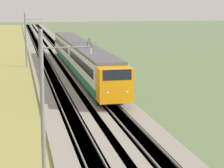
{
  "coord_description": "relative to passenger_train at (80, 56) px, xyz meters",
  "views": [
    {
      "loc": [
        -15.09,
        3.86,
        9.08
      ],
      "look_at": [
        20.59,
        -3.8,
        2.28
      ],
      "focal_mm": 70.0,
      "sensor_mm": 36.0,
      "label": 1
    }
  ],
  "objects": [
    {
      "name": "grass_verge",
      "position": [
        10.19,
        9.96,
        -2.38
      ],
      "size": [
        240.0,
        12.81,
        0.12
      ],
      "color": "#99934C",
      "rests_on": "ground"
    },
    {
      "name": "catenary_mast_near",
      "position": [
        -33.98,
        6.57,
        1.63
      ],
      "size": [
        0.22,
        2.56,
        7.87
      ],
      "color": "slate",
      "rests_on": "ground"
    },
    {
      "name": "track_adjacent",
      "position": [
        10.19,
        0.0,
        -2.28
      ],
      "size": [
        240.0,
        1.57,
        0.45
      ],
      "color": "#4C4238",
      "rests_on": "ground"
    },
    {
      "name": "catenary_mast_mid",
      "position": [
        7.65,
        6.57,
        1.56
      ],
      "size": [
        0.22,
        2.56,
        7.73
      ],
      "color": "slate",
      "rests_on": "ground"
    },
    {
      "name": "track_main",
      "position": [
        10.19,
        3.8,
        -2.28
      ],
      "size": [
        240.0,
        1.57,
        0.45
      ],
      "color": "#4C4238",
      "rests_on": "ground"
    },
    {
      "name": "ballast_adjacent",
      "position": [
        10.19,
        -0.0,
        -2.29
      ],
      "size": [
        240.0,
        4.4,
        0.3
      ],
      "color": "gray",
      "rests_on": "ground"
    },
    {
      "name": "ballast_main",
      "position": [
        10.19,
        3.8,
        -2.29
      ],
      "size": [
        240.0,
        4.4,
        0.3
      ],
      "color": "gray",
      "rests_on": "ground"
    },
    {
      "name": "passenger_train",
      "position": [
        0.0,
        0.0,
        0.0
      ],
      "size": [
        42.03,
        2.99,
        5.19
      ],
      "rotation": [
        0.0,
        0.0,
        3.14
      ],
      "color": "orange",
      "rests_on": "ground"
    }
  ]
}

